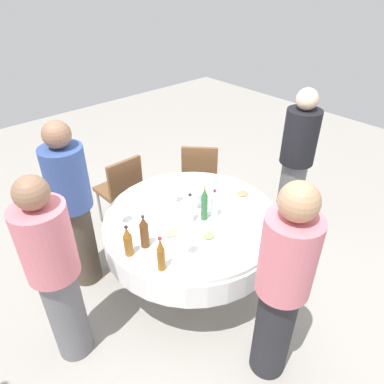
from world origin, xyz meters
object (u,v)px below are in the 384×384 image
at_px(bottle_green_left, 204,204).
at_px(plate_far, 242,195).
at_px(bottle_amber_south, 161,255).
at_px(person_north, 282,286).
at_px(person_inner, 73,206).
at_px(dining_table, 192,229).
at_px(person_east, 55,273).
at_px(wine_glass_left, 176,192).
at_px(bottle_clear_inner, 190,209).
at_px(bottle_brown_front, 144,232).
at_px(wine_glass_front, 123,212).
at_px(wine_glass_inner, 190,242).
at_px(plate_mid, 171,235).
at_px(wine_glass_west, 198,198).
at_px(chair_west, 200,171).
at_px(bottle_clear_east, 214,204).
at_px(plate_outer, 209,237).
at_px(chair_left, 121,187).
at_px(person_south, 296,161).
at_px(bottle_amber_north, 128,242).

height_order(bottle_green_left, plate_far, bottle_green_left).
distance_m(bottle_amber_south, person_north, 0.82).
bearing_deg(person_inner, dining_table, -90.00).
xyz_separation_m(bottle_green_left, person_east, (-1.22, 0.16, -0.07)).
xyz_separation_m(wine_glass_left, person_north, (-0.20, -1.28, 0.00)).
relative_size(bottle_clear_inner, bottle_brown_front, 0.97).
bearing_deg(person_inner, wine_glass_left, -76.22).
bearing_deg(wine_glass_front, wine_glass_inner, -76.33).
bearing_deg(plate_mid, wine_glass_west, 18.29).
bearing_deg(person_north, bottle_clear_inner, -86.59).
distance_m(bottle_amber_south, chair_west, 1.83).
xyz_separation_m(wine_glass_front, person_inner, (-0.27, 0.36, -0.00)).
relative_size(bottle_clear_east, person_north, 0.16).
bearing_deg(bottle_green_left, dining_table, 114.34).
height_order(bottle_green_left, plate_outer, bottle_green_left).
bearing_deg(person_north, plate_outer, -86.10).
bearing_deg(chair_left, bottle_brown_front, -114.45).
height_order(person_north, person_south, person_north).
distance_m(bottle_clear_east, chair_west, 1.20).
xyz_separation_m(bottle_amber_south, chair_west, (1.41, 1.11, -0.35)).
xyz_separation_m(bottle_amber_north, person_inner, (-0.08, 0.72, -0.03)).
height_order(wine_glass_west, plate_outer, wine_glass_west).
xyz_separation_m(dining_table, bottle_amber_south, (-0.57, -0.32, 0.28)).
height_order(wine_glass_front, wine_glass_left, wine_glass_left).
bearing_deg(dining_table, plate_far, -8.89).
height_order(wine_glass_front, plate_outer, wine_glass_front).
xyz_separation_m(bottle_amber_south, bottle_clear_inner, (0.51, 0.27, -0.00)).
bearing_deg(bottle_amber_south, plate_outer, 1.47).
height_order(dining_table, bottle_brown_front, bottle_brown_front).
bearing_deg(wine_glass_left, chair_west, 33.97).
distance_m(bottle_amber_south, wine_glass_inner, 0.26).
relative_size(bottle_brown_front, plate_mid, 1.22).
bearing_deg(plate_outer, bottle_amber_south, -178.53).
xyz_separation_m(bottle_clear_inner, wine_glass_west, (0.18, 0.10, -0.02)).
height_order(wine_glass_inner, chair_west, wine_glass_inner).
bearing_deg(bottle_amber_north, wine_glass_west, 6.75).
height_order(bottle_clear_east, bottle_amber_south, bottle_amber_south).
xyz_separation_m(person_north, person_south, (1.50, 0.91, -0.02)).
xyz_separation_m(bottle_clear_inner, chair_left, (0.04, 1.16, -0.35)).
bearing_deg(wine_glass_left, wine_glass_front, 172.88).
height_order(bottle_amber_south, plate_mid, bottle_amber_south).
distance_m(dining_table, wine_glass_west, 0.28).
relative_size(bottle_amber_north, bottle_clear_inner, 0.95).
distance_m(wine_glass_left, plate_mid, 0.49).
distance_m(wine_glass_front, person_south, 1.86).
xyz_separation_m(bottle_amber_south, bottle_green_left, (0.62, 0.22, 0.02)).
bearing_deg(wine_glass_left, person_south, -16.03).
bearing_deg(plate_mid, bottle_clear_east, -4.67).
height_order(wine_glass_left, wine_glass_west, wine_glass_west).
distance_m(bottle_clear_east, wine_glass_front, 0.75).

